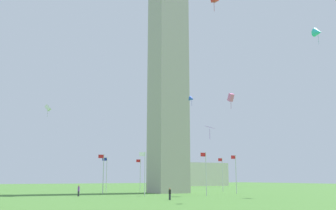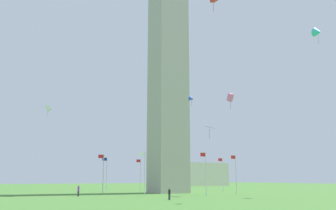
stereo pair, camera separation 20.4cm
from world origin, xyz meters
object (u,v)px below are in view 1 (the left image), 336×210
flagpole_w (140,173)px  kite_purple_diamond (210,128)px  person_purple_shirt (79,191)px  flagpole_sw (184,173)px  flagpole_e (206,171)px  kite_blue_delta (192,99)px  flagpole_n (103,172)px  flagpole_nw (106,173)px  person_black_shirt (170,194)px  kite_white_box (48,108)px  obelisk_monument (168,51)px  flagpole_s (222,173)px  flagpole_ne (145,171)px  distant_building (194,174)px  flagpole_se (236,172)px  kite_pink_box (231,97)px  kite_cyan_delta (318,32)px

flagpole_w → kite_purple_diamond: (-0.33, 28.08, 7.41)m
person_purple_shirt → flagpole_sw: bearing=-7.7°
flagpole_e → kite_blue_delta: (0.39, -3.54, 13.24)m
flagpole_n → flagpole_nw: 10.38m
person_black_shirt → kite_purple_diamond: size_ratio=0.69×
kite_blue_delta → kite_white_box: (23.22, -12.77, -1.67)m
obelisk_monument → flagpole_s: (-13.50, 0.00, -25.77)m
flagpole_ne → person_black_shirt: 12.04m
obelisk_monument → kite_blue_delta: obelisk_monument is taller
flagpole_nw → kite_white_box: kite_white_box is taller
distant_building → obelisk_monument: bearing=52.9°
flagpole_s → person_purple_shirt: 33.39m
flagpole_ne → flagpole_e: 10.38m
obelisk_monument → kite_purple_diamond: size_ratio=25.46×
flagpole_ne → flagpole_nw: size_ratio=1.00×
flagpole_se → flagpole_s: size_ratio=1.00×
flagpole_sw → flagpole_s: bearing=112.5°
flagpole_nw → flagpole_e: bearing=112.5°
flagpole_n → kite_pink_box: kite_pink_box is taller
flagpole_w → distant_building: size_ratio=0.31×
flagpole_e → distant_building: size_ratio=0.31×
flagpole_s → flagpole_sw: same height
flagpole_w → kite_pink_box: size_ratio=3.46×
flagpole_sw → kite_pink_box: 42.94m
flagpole_e → flagpole_sw: (-9.59, -23.15, 0.00)m
kite_purple_diamond → kite_pink_box: kite_pink_box is taller
flagpole_ne → person_purple_shirt: (9.71, -4.58, -3.14)m
flagpole_se → kite_pink_box: bearing=50.6°
flagpole_e → kite_purple_diamond: size_ratio=3.12×
flagpole_n → kite_purple_diamond: bearing=133.7°
flagpole_w → kite_purple_diamond: bearing=90.7°
flagpole_n → distant_building: 75.76m
flagpole_se → person_purple_shirt: (28.89, -4.58, -3.14)m
flagpole_e → kite_pink_box: (6.46, 15.59, 9.20)m
person_purple_shirt → distant_building: (-59.59, -58.29, 3.34)m
flagpole_n → person_black_shirt: (-2.47, 21.09, -3.23)m
flagpole_sw → kite_white_box: (33.20, 6.84, 11.57)m
flagpole_s → person_black_shirt: (24.66, 21.09, -3.23)m
flagpole_w → obelisk_monument: bearing=90.3°
flagpole_n → flagpole_s: (-27.13, 0.00, 0.00)m
flagpole_sw → kite_pink_box: size_ratio=3.46×
person_purple_shirt → kite_white_box: kite_white_box is taller
kite_cyan_delta → kite_white_box: bearing=-34.8°
flagpole_s → kite_purple_diamond: (13.23, 14.52, 7.41)m
obelisk_monument → flagpole_nw: obelisk_monument is taller
flagpole_w → kite_pink_box: (6.46, 42.72, 9.20)m
flagpole_n → person_black_shirt: flagpole_n is taller
flagpole_se → flagpole_e: bearing=22.5°
flagpole_nw → kite_white_box: size_ratio=3.18×
flagpole_ne → person_black_shirt: (1.50, 11.50, -3.23)m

